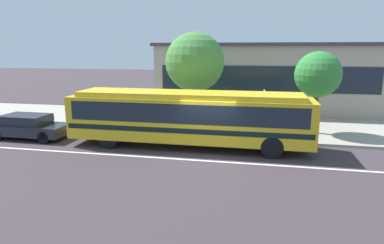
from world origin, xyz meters
TOP-DOWN VIEW (x-y plane):
  - ground_plane at (0.00, 0.00)m, footprint 120.00×120.00m
  - sidewalk_slab at (0.00, 6.56)m, footprint 60.00×8.00m
  - lane_stripe_center at (0.00, -0.80)m, footprint 56.00×0.16m
  - transit_bus at (-1.11, 1.21)m, footprint 11.80×2.48m
  - sedan_behind_bus at (-9.98, 1.07)m, footprint 4.26×1.84m
  - pedestrian_waiting_near_sign at (0.53, 3.84)m, footprint 0.48×0.48m
  - pedestrian_walking_along_curb at (-3.30, 4.55)m, footprint 0.48×0.48m
  - bus_stop_sign at (2.49, 3.33)m, footprint 0.09×0.44m
  - street_tree_near_stop at (-1.51, 4.85)m, footprint 3.42×3.42m
  - street_tree_mid_block at (5.33, 4.89)m, footprint 2.51×2.51m
  - station_building at (2.65, 12.88)m, footprint 16.49×7.71m

SIDE VIEW (x-z plane):
  - ground_plane at x=0.00m, z-range 0.00..0.00m
  - lane_stripe_center at x=0.00m, z-range 0.00..0.01m
  - sidewalk_slab at x=0.00m, z-range 0.00..0.12m
  - sedan_behind_bus at x=-9.98m, z-range 0.08..1.37m
  - pedestrian_walking_along_curb at x=-3.30m, z-range 0.25..1.83m
  - pedestrian_waiting_near_sign at x=0.53m, z-range 0.26..1.89m
  - transit_bus at x=-1.11m, z-range 0.23..2.95m
  - bus_stop_sign at x=2.49m, z-range 0.48..3.03m
  - station_building at x=2.65m, z-range 0.01..5.19m
  - street_tree_mid_block at x=5.33m, z-range 1.11..5.64m
  - street_tree_near_stop at x=-1.51m, z-range 1.20..6.81m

